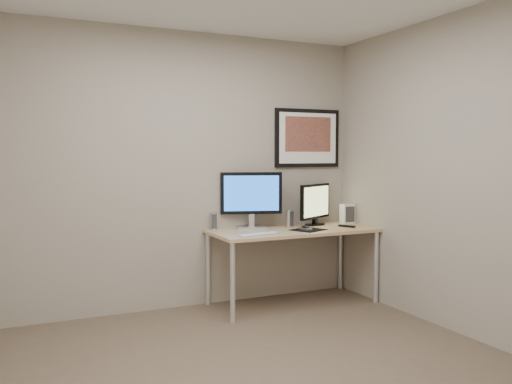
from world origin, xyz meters
TOP-DOWN VIEW (x-y plane):
  - floor at (0.00, 0.00)m, footprint 3.60×3.60m
  - room at (0.00, 0.45)m, footprint 3.60×3.60m
  - desk at (1.00, 1.35)m, footprint 1.60×0.70m
  - framed_art at (1.35, 1.68)m, footprint 0.75×0.04m
  - monitor_large at (0.67, 1.59)m, footprint 0.58×0.27m
  - monitor_tv at (1.34, 1.51)m, footprint 0.48×0.29m
  - speaker_left at (0.30, 1.65)m, footprint 0.08×0.08m
  - speaker_right at (1.05, 1.52)m, footprint 0.08×0.08m
  - keyboard at (0.54, 1.14)m, footprint 0.42×0.19m
  - mousepad at (1.11, 1.24)m, footprint 0.37×0.36m
  - mouse at (1.08, 1.24)m, footprint 0.07×0.12m
  - remote at (1.56, 1.26)m, footprint 0.11×0.18m
  - fan_unit at (1.72, 1.49)m, footprint 0.14×0.10m

SIDE VIEW (x-z plane):
  - floor at x=0.00m, z-range 0.00..0.00m
  - desk at x=1.00m, z-range 0.30..1.03m
  - mousepad at x=1.11m, z-range 0.73..0.73m
  - keyboard at x=0.54m, z-range 0.73..0.74m
  - remote at x=1.56m, z-range 0.73..0.75m
  - mouse at x=1.08m, z-range 0.73..0.77m
  - speaker_left at x=0.30m, z-range 0.73..0.90m
  - speaker_right at x=1.05m, z-range 0.73..0.90m
  - fan_unit at x=1.72m, z-range 0.73..0.94m
  - monitor_tv at x=1.34m, z-range 0.74..1.17m
  - monitor_large at x=0.67m, z-range 0.76..1.31m
  - framed_art at x=1.35m, z-range 1.32..1.92m
  - room at x=0.00m, z-range -0.16..3.44m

